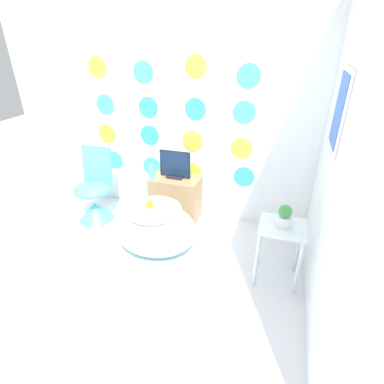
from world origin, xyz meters
name	(u,v)px	position (x,y,z in m)	size (l,w,h in m)	color
ground_plane	(104,304)	(0.00, 0.00, 0.00)	(12.00, 12.00, 0.00)	silver
wall_back_dotted	(172,109)	(0.00, 1.71, 1.30)	(4.27, 0.05, 2.60)	white
wall_right	(338,147)	(1.65, 0.85, 1.31)	(0.06, 2.69, 2.60)	silver
rug	(154,258)	(0.16, 0.68, 0.00)	(1.27, 0.75, 0.01)	silver
bathtub	(155,229)	(0.12, 0.83, 0.26)	(0.86, 0.68, 0.51)	white
rubber_duck	(150,204)	(0.09, 0.81, 0.56)	(0.08, 0.09, 0.10)	yellow
chair	(94,199)	(-0.83, 1.17, 0.28)	(0.45, 0.45, 0.89)	#4CC6DB
tv_cabinet	(176,198)	(0.10, 1.48, 0.28)	(0.58, 0.36, 0.55)	#8E704C
tv	(175,166)	(0.10, 1.49, 0.70)	(0.37, 0.12, 0.33)	black
vase	(152,172)	(-0.14, 1.37, 0.64)	(0.07, 0.07, 0.19)	#51B2AD
side_table	(281,238)	(1.36, 0.78, 0.46)	(0.40, 0.35, 0.59)	silver
potted_plant_left	(284,216)	(1.36, 0.78, 0.68)	(0.12, 0.12, 0.20)	white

